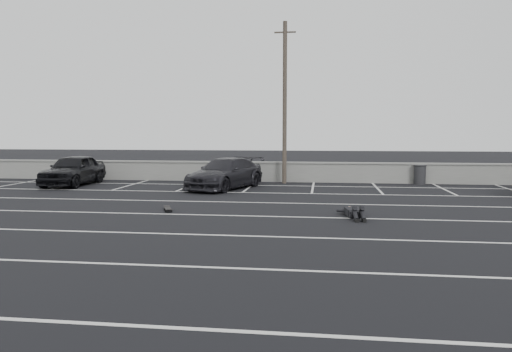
# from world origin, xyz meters

# --- Properties ---
(ground) EXTENTS (120.00, 120.00, 0.00)m
(ground) POSITION_xyz_m (0.00, 0.00, 0.00)
(ground) COLOR black
(ground) RESTS_ON ground
(seawall) EXTENTS (50.00, 0.45, 1.06)m
(seawall) POSITION_xyz_m (0.00, 14.00, 0.55)
(seawall) COLOR gray
(seawall) RESTS_ON ground
(stall_lines) EXTENTS (36.00, 20.05, 0.01)m
(stall_lines) POSITION_xyz_m (-0.08, 4.41, 0.00)
(stall_lines) COLOR silver
(stall_lines) RESTS_ON ground
(car_left) EXTENTS (1.90, 4.52, 1.53)m
(car_left) POSITION_xyz_m (-10.77, 10.88, 0.76)
(car_left) COLOR black
(car_left) RESTS_ON ground
(car_right) EXTENTS (3.51, 5.27, 1.42)m
(car_right) POSITION_xyz_m (-3.05, 10.44, 0.71)
(car_right) COLOR black
(car_right) RESTS_ON ground
(utility_pole) EXTENTS (1.09, 0.22, 8.15)m
(utility_pole) POSITION_xyz_m (-0.49, 13.20, 4.13)
(utility_pole) COLOR #4C4238
(utility_pole) RESTS_ON ground
(trash_bin) EXTENTS (0.83, 0.83, 0.98)m
(trash_bin) POSITION_xyz_m (6.30, 13.60, 0.50)
(trash_bin) COLOR #272729
(trash_bin) RESTS_ON ground
(person) EXTENTS (1.55, 2.56, 0.46)m
(person) POSITION_xyz_m (2.40, 3.47, 0.23)
(person) COLOR black
(person) RESTS_ON ground
(skateboard) EXTENTS (0.50, 0.80, 0.09)m
(skateboard) POSITION_xyz_m (-3.64, 3.64, 0.07)
(skateboard) COLOR black
(skateboard) RESTS_ON ground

